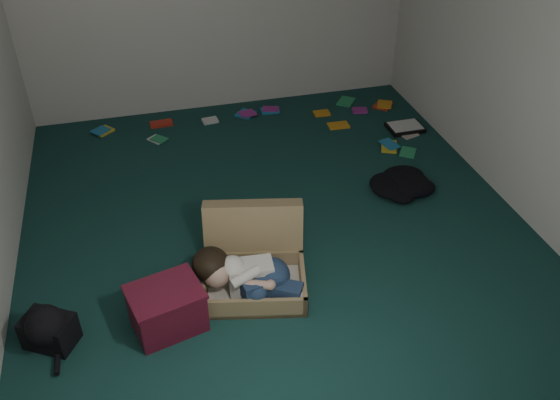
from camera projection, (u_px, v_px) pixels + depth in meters
name	position (u px, v px, depth m)	size (l,w,h in m)	color
floor	(275.00, 224.00, 4.83)	(4.50, 4.50, 0.00)	#143935
wall_front	(419.00, 305.00, 2.31)	(4.50, 4.50, 0.00)	silver
wall_right	(529.00, 48.00, 4.49)	(4.50, 4.50, 0.00)	silver
suitcase	(254.00, 262.00, 4.22)	(0.85, 0.84, 0.53)	#9A8154
person	(246.00, 275.00, 4.05)	(0.74, 0.50, 0.33)	white
maroon_bin	(167.00, 308.00, 3.85)	(0.54, 0.46, 0.32)	#581223
backpack	(49.00, 330.00, 3.76)	(0.39, 0.31, 0.23)	black
clothing_pile	(405.00, 185.00, 5.17)	(0.46, 0.38, 0.15)	black
paper_tray	(405.00, 127.00, 6.12)	(0.36, 0.27, 0.05)	black
book_scatter	(293.00, 123.00, 6.23)	(3.21, 1.42, 0.02)	gold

